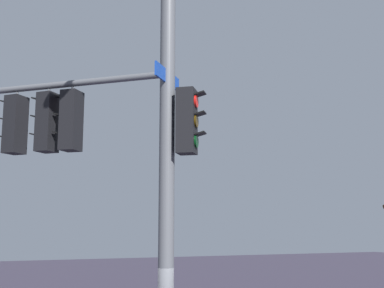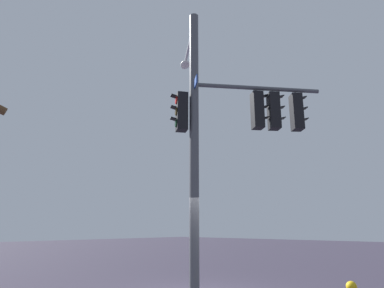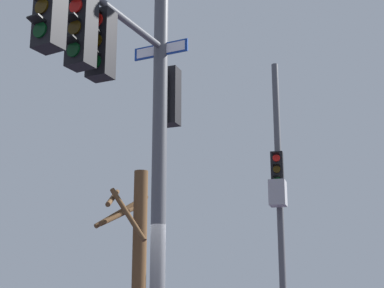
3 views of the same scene
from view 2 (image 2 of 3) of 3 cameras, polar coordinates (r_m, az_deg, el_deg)
name	(u,v)px [view 2 (image 2 of 3)]	position (r m, az deg, el deg)	size (l,w,h in m)	color
main_signal_pole_assembly	(222,120)	(9.70, 5.15, 4.05)	(3.56, 4.64, 8.02)	#4C4F54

